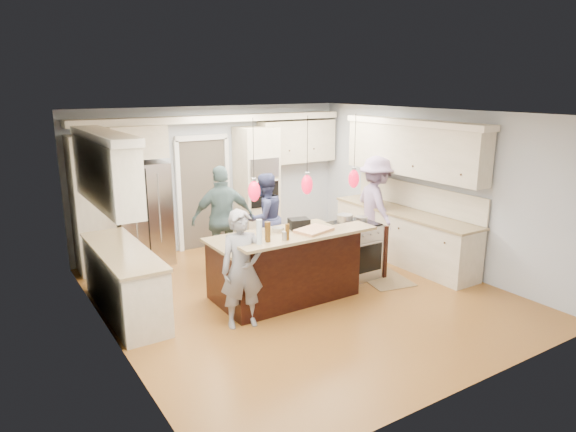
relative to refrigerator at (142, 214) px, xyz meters
name	(u,v)px	position (x,y,z in m)	size (l,w,h in m)	color
ground_plane	(300,294)	(1.55, -2.64, -0.90)	(6.00, 6.00, 0.00)	#A3702C
room_shell	(301,176)	(1.55, -2.64, 0.92)	(5.54, 6.04, 2.72)	#B2BCC6
refrigerator	(142,214)	(0.00, 0.00, 0.00)	(0.90, 0.70, 1.80)	#B7B7BC
oven_column	(257,186)	(2.30, 0.03, 0.25)	(0.72, 0.69, 2.30)	beige
back_upper_cabinets	(181,166)	(0.80, 0.12, 0.77)	(5.30, 0.61, 2.54)	beige
right_counter_run	(406,203)	(3.99, -2.34, 0.16)	(0.64, 3.10, 2.51)	beige
left_cabinets	(117,240)	(-0.89, -1.84, 0.16)	(0.64, 2.30, 2.51)	beige
kitchen_island	(284,266)	(1.30, -2.57, -0.41)	(2.10, 1.46, 1.12)	black
island_range	(354,250)	(2.71, -2.49, -0.44)	(0.82, 0.71, 0.92)	#B7B7BC
pendant_lights	(307,184)	(1.30, -3.15, 0.90)	(1.75, 0.15, 1.03)	black
person_bar_end	(242,269)	(0.34, -3.09, -0.12)	(0.57, 0.38, 1.57)	gray
person_far_left	(265,218)	(1.86, -1.04, -0.10)	(0.78, 0.61, 1.60)	navy
person_far_right	(223,219)	(1.05, -1.04, 0.00)	(1.05, 0.44, 1.80)	slate
person_range_side	(376,206)	(3.80, -1.78, 0.02)	(1.19, 0.68, 1.84)	gray
floor_rug	(383,278)	(3.06, -2.82, -0.89)	(0.68, 1.00, 0.01)	olive
water_bottle	(259,232)	(0.54, -3.20, 0.38)	(0.07, 0.07, 0.32)	silver
beer_bottle_a	(268,232)	(0.67, -3.18, 0.35)	(0.07, 0.07, 0.27)	#4D310D
beer_bottle_b	(287,232)	(0.93, -3.25, 0.33)	(0.05, 0.05, 0.22)	#4D310D
beer_bottle_c	(267,231)	(0.71, -3.10, 0.34)	(0.06, 0.06, 0.24)	#4D310D
drink_can	(284,236)	(0.89, -3.24, 0.28)	(0.06, 0.06, 0.12)	#B7B7BC
cutting_board	(314,230)	(1.45, -3.11, 0.24)	(0.49, 0.35, 0.04)	tan
pot_large	(345,219)	(2.55, -2.43, 0.09)	(0.25, 0.25, 0.15)	#B7B7BC
pot_small	(362,219)	(2.81, -2.53, 0.07)	(0.19, 0.19, 0.10)	#B7B7BC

